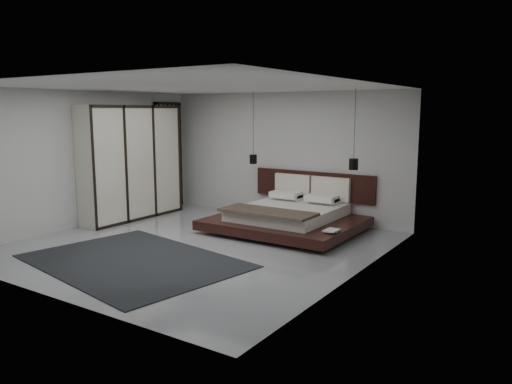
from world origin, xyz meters
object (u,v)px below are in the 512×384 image
Objects in this scene: lattice_screen at (169,155)px; pendant_left at (253,159)px; wardrobe at (131,163)px; pendant_right at (354,164)px; rug at (133,261)px; bed at (289,216)px.

pendant_left is (2.58, -0.09, 0.05)m from lattice_screen.
lattice_screen is 1.02× the size of wardrobe.
pendant_left is 1.01× the size of pendant_right.
pendant_left is at bearing 92.24° from rug.
lattice_screen is 1.67× the size of pendant_left.
pendant_right is at bearing 21.23° from bed.
pendant_right reaches higher than bed.
bed is 1.64m from pendant_left.
pendant_right is at bearing 59.33° from rug.
pendant_right is at bearing 16.53° from wardrobe.
wardrobe reaches higher than rug.
lattice_screen is 1.69× the size of pendant_right.
rug is (0.14, -3.69, -1.35)m from pendant_left.
wardrobe is at bearing -163.47° from pendant_right.
lattice_screen is 1.50m from wardrobe.
bed is 1.66m from pendant_right.
pendant_left is 2.71m from wardrobe.
lattice_screen is 0.76× the size of rug.
pendant_left and pendant_right have the same top height.
pendant_right is (4.91, -0.09, 0.08)m from lattice_screen.
lattice_screen reaches higher than rug.
lattice_screen is 2.58m from pendant_left.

